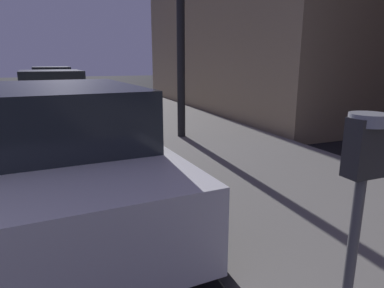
# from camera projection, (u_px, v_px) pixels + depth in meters

# --- Properties ---
(parking_meter) EXTENTS (0.19, 0.19, 1.27)m
(parking_meter) POSITION_uv_depth(u_px,v_px,m) (362.00, 174.00, 1.68)
(parking_meter) COLOR #59595B
(parking_meter) RESTS_ON sidewalk
(car_white) EXTENTS (2.30, 4.53, 1.43)m
(car_white) POSITION_uv_depth(u_px,v_px,m) (53.00, 151.00, 3.66)
(car_white) COLOR silver
(car_white) RESTS_ON ground
(car_yellow_cab) EXTENTS (2.15, 4.23, 1.43)m
(car_yellow_cab) POSITION_uv_depth(u_px,v_px,m) (53.00, 97.00, 9.30)
(car_yellow_cab) COLOR gold
(car_yellow_cab) RESTS_ON ground
(car_blue) EXTENTS (2.09, 4.12, 1.43)m
(car_blue) POSITION_uv_depth(u_px,v_px,m) (52.00, 83.00, 15.09)
(car_blue) COLOR navy
(car_blue) RESTS_ON ground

